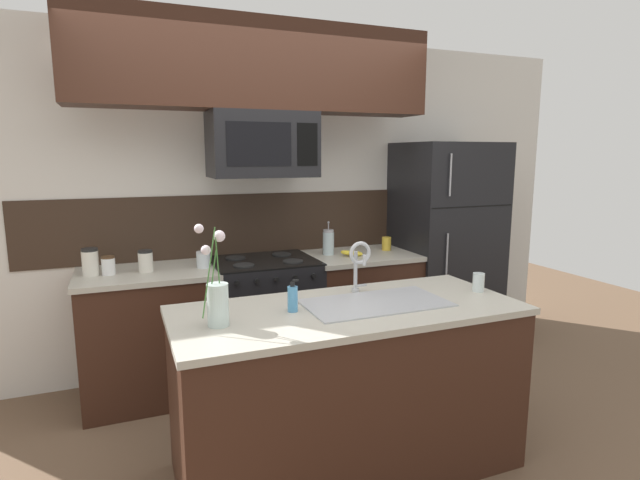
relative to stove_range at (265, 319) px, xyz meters
The scene contains 22 objects.
ground_plane 1.01m from the stove_range, 90.00° to the right, with size 10.00×10.00×0.00m, color brown.
rear_partition 0.97m from the stove_range, 51.72° to the left, with size 5.20×0.10×2.60m, color silver.
splash_band 0.76m from the stove_range, 90.00° to the left, with size 3.38×0.01×0.48m, color #332319.
back_counter_left 0.82m from the stove_range, behind, with size 0.92×0.65×0.91m.
back_counter_right 0.80m from the stove_range, ahead, with size 0.87×0.65×0.91m.
stove_range is the anchor object (origin of this frame).
microwave 1.30m from the stove_range, 89.84° to the right, with size 0.74×0.40×0.46m.
upper_cabinet_band 1.83m from the stove_range, 117.81° to the right, with size 2.49×0.34×0.60m, color #381E14.
refrigerator 1.67m from the stove_range, ahead, with size 0.80×0.74×1.79m.
storage_jar_tall 1.29m from the stove_range, behind, with size 0.10×0.10×0.18m.
storage_jar_medium 1.18m from the stove_range, behind, with size 0.09×0.09×0.12m.
storage_jar_short 0.98m from the stove_range, behind, with size 0.10×0.10×0.15m.
storage_jar_squat 0.67m from the stove_range, behind, with size 0.10×0.10×0.11m.
banana_bunch 0.85m from the stove_range, ahead, with size 0.19×0.13×0.08m.
french_press 0.78m from the stove_range, ahead, with size 0.09×0.09×0.27m.
coffee_tin 1.18m from the stove_range, ahead, with size 0.08×0.08×0.11m, color gold.
island_counter 1.25m from the stove_range, 84.98° to the right, with size 1.83×0.79×0.91m.
kitchen_sink 1.33m from the stove_range, 77.91° to the right, with size 0.76×0.42×0.16m.
sink_faucet 1.26m from the stove_range, 75.58° to the right, with size 0.14×0.14×0.31m.
dish_soap_bottle 1.33m from the stove_range, 98.74° to the right, with size 0.06×0.05×0.16m.
spare_glass 1.65m from the stove_range, 53.38° to the right, with size 0.07×0.07×0.11m.
flower_vase 1.52m from the stove_range, 114.21° to the right, with size 0.15×0.14×0.49m.
Camera 1 is at (-0.97, -2.62, 1.70)m, focal length 28.00 mm.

